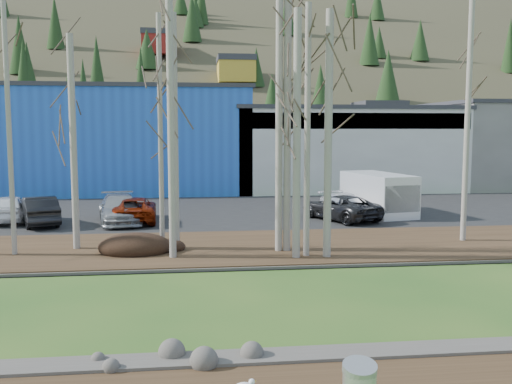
{
  "coord_description": "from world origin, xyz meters",
  "views": [
    {
      "loc": [
        -0.65,
        -8.66,
        4.94
      ],
      "look_at": [
        1.95,
        13.47,
        2.5
      ],
      "focal_mm": 40.0,
      "sensor_mm": 36.0,
      "label": 1
    }
  ],
  "objects": [
    {
      "name": "dirt_strip",
      "position": [
        0.0,
        2.1,
        0.01
      ],
      "size": [
        80.0,
        1.8,
        0.03
      ],
      "primitive_type": "cube",
      "color": "#382616",
      "rests_on": "ground"
    },
    {
      "name": "near_bank_rocks",
      "position": [
        0.0,
        3.1,
        0.0
      ],
      "size": [
        80.0,
        0.8,
        0.5
      ],
      "primitive_type": null,
      "color": "#47423D",
      "rests_on": "ground"
    },
    {
      "name": "river",
      "position": [
        0.0,
        7.2,
        0.0
      ],
      "size": [
        80.0,
        8.0,
        0.9
      ],
      "primitive_type": null,
      "color": "black",
      "rests_on": "ground"
    },
    {
      "name": "far_bank_rocks",
      "position": [
        0.0,
        11.3,
        0.0
      ],
      "size": [
        80.0,
        0.8,
        0.46
      ],
      "primitive_type": null,
      "color": "#47423D",
      "rests_on": "ground"
    },
    {
      "name": "far_bank",
      "position": [
        0.0,
        14.5,
        0.07
      ],
      "size": [
        80.0,
        7.0,
        0.15
      ],
      "primitive_type": "cube",
      "color": "#382616",
      "rests_on": "ground"
    },
    {
      "name": "parking_lot",
      "position": [
        0.0,
        25.0,
        0.07
      ],
      "size": [
        80.0,
        14.0,
        0.14
      ],
      "primitive_type": "cube",
      "color": "black",
      "rests_on": "ground"
    },
    {
      "name": "building_blue",
      "position": [
        -6.0,
        39.0,
        4.16
      ],
      "size": [
        20.4,
        12.24,
        8.3
      ],
      "color": "blue",
      "rests_on": "ground"
    },
    {
      "name": "building_white",
      "position": [
        12.0,
        38.98,
        3.41
      ],
      "size": [
        18.36,
        12.24,
        6.8
      ],
      "color": "#B8B8B4",
      "rests_on": "ground"
    },
    {
      "name": "hillside",
      "position": [
        0.0,
        84.0,
        17.5
      ],
      "size": [
        160.0,
        72.0,
        35.0
      ],
      "primitive_type": null,
      "color": "#383422",
      "rests_on": "ground"
    },
    {
      "name": "dirt_mound",
      "position": [
        -2.81,
        13.73,
        0.43
      ],
      "size": [
        2.87,
        2.03,
        0.56
      ],
      "primitive_type": "ellipsoid",
      "color": "black",
      "rests_on": "far_bank"
    },
    {
      "name": "birch_1",
      "position": [
        -7.41,
        13.94,
        6.07
      ],
      "size": [
        0.19,
        0.19,
        11.84
      ],
      "color": "#A9A197",
      "rests_on": "far_bank"
    },
    {
      "name": "birch_2",
      "position": [
        -5.23,
        14.79,
        4.42
      ],
      "size": [
        0.27,
        0.27,
        8.53
      ],
      "color": "#A9A197",
      "rests_on": "far_bank"
    },
    {
      "name": "birch_3",
      "position": [
        -1.18,
        14.1,
        4.79
      ],
      "size": [
        0.23,
        0.23,
        9.29
      ],
      "color": "#A9A197",
      "rests_on": "far_bank"
    },
    {
      "name": "birch_4",
      "position": [
        -1.3,
        12.68,
        5.02
      ],
      "size": [
        0.26,
        0.26,
        9.74
      ],
      "color": "#A9A197",
      "rests_on": "far_bank"
    },
    {
      "name": "birch_5",
      "position": [
        -1.78,
        14.53,
        4.82
      ],
      "size": [
        0.2,
        0.2,
        9.35
      ],
      "color": "#A9A197",
      "rests_on": "far_bank"
    },
    {
      "name": "birch_6",
      "position": [
        3.76,
        12.38,
        4.86
      ],
      "size": [
        0.23,
        0.23,
        9.42
      ],
      "color": "#A9A197",
      "rests_on": "far_bank"
    },
    {
      "name": "birch_7",
      "position": [
        2.85,
        13.41,
        5.79
      ],
      "size": [
        0.28,
        0.28,
        11.28
      ],
      "color": "#A9A197",
      "rests_on": "far_bank"
    },
    {
      "name": "birch_8",
      "position": [
        4.5,
        12.13,
        4.73
      ],
      "size": [
        0.29,
        0.29,
        9.16
      ],
      "color": "#A9A197",
      "rests_on": "far_bank"
    },
    {
      "name": "birch_9",
      "position": [
        11.17,
        14.59,
        6.64
      ],
      "size": [
        0.24,
        0.24,
        12.97
      ],
      "color": "#A9A197",
      "rests_on": "far_bank"
    },
    {
      "name": "birch_10",
      "position": [
        3.18,
        13.41,
        5.79
      ],
      "size": [
        0.28,
        0.28,
        11.28
      ],
      "color": "#A9A197",
      "rests_on": "far_bank"
    },
    {
      "name": "birch_11",
      "position": [
        3.31,
        12.13,
        4.73
      ],
      "size": [
        0.29,
        0.29,
        9.16
      ],
      "color": "#A9A197",
      "rests_on": "far_bank"
    },
    {
      "name": "car_0",
      "position": [
        -10.06,
        22.19,
        0.85
      ],
      "size": [
        2.4,
        4.43,
        1.43
      ],
      "primitive_type": "imported",
      "rotation": [
        0.0,
        0.0,
        3.32
      ],
      "color": "white",
      "rests_on": "parking_lot"
    },
    {
      "name": "car_1",
      "position": [
        -8.25,
        21.05,
        0.87
      ],
      "size": [
        3.01,
        4.68,
        1.46
      ],
      "primitive_type": "imported",
      "rotation": [
        0.0,
        0.0,
        3.5
      ],
      "color": "black",
      "rests_on": "parking_lot"
    },
    {
      "name": "car_2",
      "position": [
        -3.51,
        21.38,
        0.79
      ],
      "size": [
        2.4,
        4.78,
        1.3
      ],
      "primitive_type": "imported",
      "rotation": [
        0.0,
        0.0,
        3.19
      ],
      "color": "maroon",
      "rests_on": "parking_lot"
    },
    {
      "name": "car_3",
      "position": [
        -4.25,
        21.19,
        0.86
      ],
      "size": [
        2.87,
        5.27,
        1.45
      ],
      "primitive_type": "imported",
      "rotation": [
        0.0,
        0.0,
        0.17
      ],
      "color": "#94979A",
      "rests_on": "parking_lot"
    },
    {
      "name": "car_4",
      "position": [
        7.36,
        20.77,
        0.81
      ],
      "size": [
        4.04,
        5.29,
        1.34
      ],
      "primitive_type": "imported",
      "rotation": [
        0.0,
        0.0,
        3.58
      ],
      "color": "#262629",
      "rests_on": "parking_lot"
    },
    {
      "name": "car_5",
      "position": [
        7.92,
        21.69,
        0.78
      ],
      "size": [
        2.57,
        4.67,
        1.28
      ],
      "primitive_type": "imported",
      "rotation": [
        0.0,
        0.0,
        0.18
      ],
      "color": "white",
      "rests_on": "parking_lot"
    },
    {
      "name": "van_white",
      "position": [
        10.07,
        22.41,
        1.3
      ],
      "size": [
        3.15,
        5.61,
        2.32
      ],
      "rotation": [
        0.0,
        0.0,
        0.19
      ],
      "color": "white",
      "rests_on": "parking_lot"
    }
  ]
}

